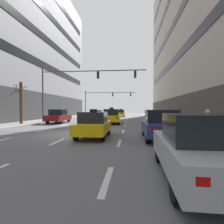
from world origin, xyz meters
TOP-DOWN VIEW (x-y plane):
  - ground_plane at (0.00, 0.00)m, footprint 120.00×120.00m
  - sidewalk_right at (8.51, 0.00)m, footprint 3.56×80.00m
  - lane_stripe_l1_s3 at (-3.37, -3.00)m, footprint 0.16×2.00m
  - lane_stripe_l1_s4 at (-3.37, 2.00)m, footprint 0.16×2.00m
  - lane_stripe_l1_s5 at (-3.37, 7.00)m, footprint 0.16×2.00m
  - lane_stripe_l1_s6 at (-3.37, 12.00)m, footprint 0.16×2.00m
  - lane_stripe_l1_s7 at (-3.37, 17.00)m, footprint 0.16×2.00m
  - lane_stripe_l1_s8 at (-3.37, 22.00)m, footprint 0.16×2.00m
  - lane_stripe_l1_s9 at (-3.37, 27.00)m, footprint 0.16×2.00m
  - lane_stripe_l1_s10 at (-3.37, 32.00)m, footprint 0.16×2.00m
  - lane_stripe_l2_s3 at (0.00, -3.00)m, footprint 0.16×2.00m
  - lane_stripe_l2_s4 at (0.00, 2.00)m, footprint 0.16×2.00m
  - lane_stripe_l2_s5 at (0.00, 7.00)m, footprint 0.16×2.00m
  - lane_stripe_l2_s6 at (0.00, 12.00)m, footprint 0.16×2.00m
  - lane_stripe_l2_s7 at (0.00, 17.00)m, footprint 0.16×2.00m
  - lane_stripe_l2_s8 at (0.00, 22.00)m, footprint 0.16×2.00m
  - lane_stripe_l2_s9 at (0.00, 27.00)m, footprint 0.16×2.00m
  - lane_stripe_l2_s10 at (0.00, 32.00)m, footprint 0.16×2.00m
  - lane_stripe_l3_s2 at (3.37, -8.00)m, footprint 0.16×2.00m
  - lane_stripe_l3_s3 at (3.37, -3.00)m, footprint 0.16×2.00m
  - lane_stripe_l3_s4 at (3.37, 2.00)m, footprint 0.16×2.00m
  - lane_stripe_l3_s5 at (3.37, 7.00)m, footprint 0.16×2.00m
  - lane_stripe_l3_s6 at (3.37, 12.00)m, footprint 0.16×2.00m
  - lane_stripe_l3_s7 at (3.37, 17.00)m, footprint 0.16×2.00m
  - lane_stripe_l3_s8 at (3.37, 22.00)m, footprint 0.16×2.00m
  - lane_stripe_l3_s9 at (3.37, 27.00)m, footprint 0.16×2.00m
  - lane_stripe_l3_s10 at (3.37, 32.00)m, footprint 0.16×2.00m
  - taxi_driving_0 at (1.72, 28.46)m, footprint 1.80×4.28m
  - taxi_driving_1 at (1.66, -1.29)m, footprint 1.82×4.27m
  - taxi_driving_2 at (1.69, 9.16)m, footprint 2.16×4.74m
  - car_driving_3 at (-1.61, 17.68)m, footprint 1.89×4.20m
  - car_driving_4 at (-5.04, 9.56)m, footprint 2.00×4.61m
  - car_parked_0 at (5.68, -7.74)m, footprint 1.98×4.48m
  - car_parked_1 at (5.68, -1.64)m, footprint 1.93×4.62m
  - traffic_signal_0 at (-2.52, 9.63)m, footprint 12.99×0.35m
  - traffic_signal_1 at (-2.57, 31.61)m, footprint 12.40×0.35m
  - street_tree_0 at (-8.18, 6.64)m, footprint 1.46×2.17m
  - pedestrian_0 at (7.78, -2.96)m, footprint 0.48×0.34m
  - pedestrian_1 at (9.30, 7.85)m, footprint 0.27×0.52m

SIDE VIEW (x-z plane):
  - ground_plane at x=0.00m, z-range 0.00..0.00m
  - lane_stripe_l1_s3 at x=-3.37m, z-range 0.00..0.01m
  - lane_stripe_l1_s4 at x=-3.37m, z-range 0.00..0.01m
  - lane_stripe_l1_s5 at x=-3.37m, z-range 0.00..0.01m
  - lane_stripe_l1_s6 at x=-3.37m, z-range 0.00..0.01m
  - lane_stripe_l1_s7 at x=-3.37m, z-range 0.00..0.01m
  - lane_stripe_l1_s8 at x=-3.37m, z-range 0.00..0.01m
  - lane_stripe_l1_s9 at x=-3.37m, z-range 0.00..0.01m
  - lane_stripe_l1_s10 at x=-3.37m, z-range 0.00..0.01m
  - lane_stripe_l2_s3 at x=0.00m, z-range 0.00..0.01m
  - lane_stripe_l2_s4 at x=0.00m, z-range 0.00..0.01m
  - lane_stripe_l2_s5 at x=0.00m, z-range 0.00..0.01m
  - lane_stripe_l2_s6 at x=0.00m, z-range 0.00..0.01m
  - lane_stripe_l2_s7 at x=0.00m, z-range 0.00..0.01m
  - lane_stripe_l2_s8 at x=0.00m, z-range 0.00..0.01m
  - lane_stripe_l2_s9 at x=0.00m, z-range 0.00..0.01m
  - lane_stripe_l2_s10 at x=0.00m, z-range 0.00..0.01m
  - lane_stripe_l3_s2 at x=3.37m, z-range 0.00..0.01m
  - lane_stripe_l3_s3 at x=3.37m, z-range 0.00..0.01m
  - lane_stripe_l3_s4 at x=3.37m, z-range 0.00..0.01m
  - lane_stripe_l3_s5 at x=3.37m, z-range 0.00..0.01m
  - lane_stripe_l3_s6 at x=3.37m, z-range 0.00..0.01m
  - lane_stripe_l3_s7 at x=3.37m, z-range 0.00..0.01m
  - lane_stripe_l3_s8 at x=3.37m, z-range 0.00..0.01m
  - lane_stripe_l3_s9 at x=3.37m, z-range 0.00..0.01m
  - lane_stripe_l3_s10 at x=3.37m, z-range 0.00..0.01m
  - sidewalk_right at x=8.51m, z-range 0.00..0.14m
  - car_driving_3 at x=-1.61m, z-range -0.01..1.54m
  - taxi_driving_1 at x=1.66m, z-range -0.10..1.67m
  - taxi_driving_0 at x=1.72m, z-range -0.10..1.68m
  - car_parked_0 at x=5.68m, z-range -0.01..1.65m
  - car_driving_4 at x=-5.04m, z-range -0.01..1.70m
  - car_parked_1 at x=5.68m, z-range -0.01..1.72m
  - taxi_driving_2 at x=1.69m, z-range -0.11..1.83m
  - pedestrian_0 at x=7.78m, z-range 0.26..1.88m
  - pedestrian_1 at x=9.30m, z-range 0.28..1.99m
  - street_tree_0 at x=-8.18m, z-range 0.21..4.80m
  - traffic_signal_1 at x=-2.57m, z-range 1.55..7.67m
  - traffic_signal_0 at x=-2.52m, z-range 1.73..8.53m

